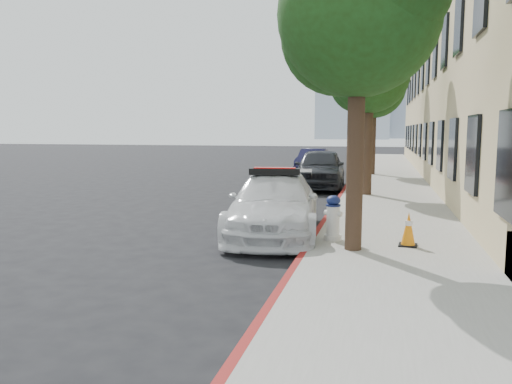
{
  "coord_description": "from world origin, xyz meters",
  "views": [
    {
      "loc": [
        3.36,
        -10.99,
        2.3
      ],
      "look_at": [
        0.82,
        -0.92,
        1.0
      ],
      "focal_mm": 35.0,
      "sensor_mm": 36.0,
      "label": 1
    }
  ],
  "objects_px": {
    "police_car": "(275,204)",
    "parked_car_mid": "(320,168)",
    "parked_car_far": "(313,160)",
    "fire_hydrant": "(333,218)",
    "traffic_cone": "(408,229)"
  },
  "relations": [
    {
      "from": "police_car",
      "to": "parked_car_far",
      "type": "bearing_deg",
      "value": 87.62
    },
    {
      "from": "parked_car_mid",
      "to": "traffic_cone",
      "type": "bearing_deg",
      "value": -77.31
    },
    {
      "from": "police_car",
      "to": "fire_hydrant",
      "type": "relative_size",
      "value": 5.45
    },
    {
      "from": "police_car",
      "to": "traffic_cone",
      "type": "height_order",
      "value": "police_car"
    },
    {
      "from": "traffic_cone",
      "to": "parked_car_mid",
      "type": "bearing_deg",
      "value": 105.81
    },
    {
      "from": "police_car",
      "to": "parked_car_mid",
      "type": "relative_size",
      "value": 1.04
    },
    {
      "from": "police_car",
      "to": "traffic_cone",
      "type": "xyz_separation_m",
      "value": [
        2.78,
        -1.1,
        -0.21
      ]
    },
    {
      "from": "police_car",
      "to": "fire_hydrant",
      "type": "bearing_deg",
      "value": -41.43
    },
    {
      "from": "police_car",
      "to": "parked_car_far",
      "type": "distance_m",
      "value": 16.68
    },
    {
      "from": "parked_car_mid",
      "to": "traffic_cone",
      "type": "relative_size",
      "value": 7.26
    },
    {
      "from": "parked_car_mid",
      "to": "police_car",
      "type": "bearing_deg",
      "value": -92.53
    },
    {
      "from": "parked_car_mid",
      "to": "fire_hydrant",
      "type": "xyz_separation_m",
      "value": [
        1.46,
        -9.98,
        -0.21
      ]
    },
    {
      "from": "police_car",
      "to": "parked_car_mid",
      "type": "distance_m",
      "value": 9.05
    },
    {
      "from": "fire_hydrant",
      "to": "traffic_cone",
      "type": "distance_m",
      "value": 1.42
    },
    {
      "from": "police_car",
      "to": "parked_car_mid",
      "type": "xyz_separation_m",
      "value": [
        -0.09,
        9.05,
        0.11
      ]
    }
  ]
}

